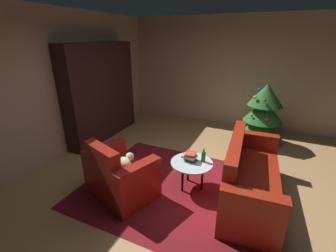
{
  "coord_description": "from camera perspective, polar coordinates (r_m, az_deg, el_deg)",
  "views": [
    {
      "loc": [
        0.97,
        -2.96,
        2.27
      ],
      "look_at": [
        -0.43,
        0.14,
        0.92
      ],
      "focal_mm": 24.15,
      "sensor_mm": 36.0,
      "label": 1
    }
  ],
  "objects": [
    {
      "name": "ground_plane",
      "position": [
        3.85,
        5.16,
        -14.55
      ],
      "size": [
        7.46,
        7.46,
        0.0
      ],
      "primitive_type": "plane",
      "color": "#AE8253"
    },
    {
      "name": "book_stack_on_table",
      "position": [
        3.57,
        5.63,
        -7.65
      ],
      "size": [
        0.23,
        0.19,
        0.14
      ],
      "color": "#28578F",
      "rests_on": "coffee_table"
    },
    {
      "name": "couch_red",
      "position": [
        3.61,
        19.75,
        -12.49
      ],
      "size": [
        0.82,
        1.92,
        0.94
      ],
      "color": "maroon",
      "rests_on": "ground"
    },
    {
      "name": "coffee_table",
      "position": [
        3.59,
        5.97,
        -9.72
      ],
      "size": [
        0.66,
        0.66,
        0.46
      ],
      "color": "black",
      "rests_on": "ground"
    },
    {
      "name": "wall_back",
      "position": [
        6.23,
        15.51,
        12.82
      ],
      "size": [
        5.58,
        0.06,
        2.79
      ],
      "primitive_type": "cube",
      "color": "tan",
      "rests_on": "ground"
    },
    {
      "name": "bookshelf_unit",
      "position": [
        5.52,
        -15.49,
        8.18
      ],
      "size": [
        0.37,
        2.05,
        2.16
      ],
      "color": "black",
      "rests_on": "ground"
    },
    {
      "name": "wall_left",
      "position": [
        4.84,
        -27.14,
        8.87
      ],
      "size": [
        0.06,
        6.34,
        2.79
      ],
      "primitive_type": "cube",
      "color": "tan",
      "rests_on": "ground"
    },
    {
      "name": "armchair_red",
      "position": [
        3.55,
        -12.15,
        -12.24
      ],
      "size": [
        1.19,
        1.01,
        0.9
      ],
      "color": "maroon",
      "rests_on": "ground"
    },
    {
      "name": "bottle_on_table",
      "position": [
        3.56,
        8.93,
        -7.62
      ],
      "size": [
        0.06,
        0.06,
        0.22
      ],
      "color": "#126228",
      "rests_on": "coffee_table"
    },
    {
      "name": "area_rug",
      "position": [
        3.77,
        2.37,
        -15.37
      ],
      "size": [
        2.93,
        2.36,
        0.01
      ],
      "primitive_type": "cube",
      "color": "maroon",
      "rests_on": "ground"
    },
    {
      "name": "decorated_tree",
      "position": [
        5.41,
        22.93,
        3.02
      ],
      "size": [
        0.93,
        0.93,
        1.35
      ],
      "color": "brown",
      "rests_on": "ground"
    }
  ]
}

